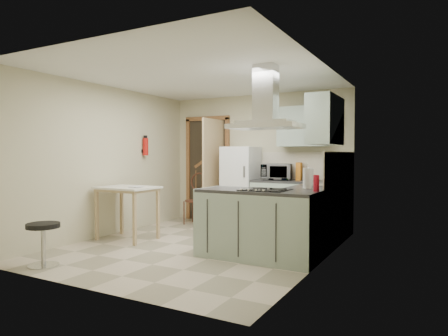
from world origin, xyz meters
The scene contains 28 objects.
floor centered at (0.00, 0.00, 0.00)m, with size 4.20×4.20×0.00m, color #BEAC93.
ceiling centered at (0.00, 0.00, 2.50)m, with size 4.20×4.20×0.00m, color silver.
back_wall centered at (0.00, 2.10, 1.25)m, with size 3.60×3.60×0.00m, color #C2BB96.
left_wall centered at (-1.80, 0.00, 1.25)m, with size 4.20×4.20×0.00m, color #C2BB96.
right_wall centered at (1.80, 0.00, 1.25)m, with size 4.20×4.20×0.00m, color #C2BB96.
doorway centered at (-1.10, 2.07, 1.05)m, with size 1.10×0.12×2.10m, color brown.
fridge centered at (-0.20, 1.80, 0.75)m, with size 0.60×0.60×1.50m, color white.
counter_back centered at (0.66, 1.80, 0.45)m, with size 1.08×0.60×0.90m, color #9EB2A0.
counter_right centered at (1.50, 1.12, 0.45)m, with size 0.60×1.95×0.90m, color #9EB2A0.
splashback centered at (0.96, 2.09, 1.15)m, with size 1.68×0.02×0.50m, color beige.
wall_cabinet_back centered at (0.95, 1.93, 1.85)m, with size 0.85×0.35×0.70m, color #9EB2A0.
wall_cabinet_right centered at (1.62, 0.85, 1.85)m, with size 0.35×0.90×0.70m, color #9EB2A0.
peninsula centered at (1.02, -0.18, 0.45)m, with size 1.55×0.65×0.90m, color #9EB2A0.
hob centered at (1.12, -0.18, 0.91)m, with size 0.58×0.50×0.01m, color black.
extractor_hood centered at (1.12, -0.18, 1.72)m, with size 0.90×0.55×0.10m, color silver.
sink centered at (1.50, 0.95, 0.91)m, with size 0.45×0.40×0.01m, color silver.
fire_extinguisher centered at (-1.74, 0.90, 1.50)m, with size 0.10×0.10×0.32m, color #B2140F.
drop_leaf_table centered at (-1.28, -0.10, 0.42)m, with size 0.90×0.68×0.84m, color tan.
bentwood_chair centered at (-1.09, 1.60, 0.45)m, with size 0.40×0.40×0.90m, color #502A1A.
stool centered at (-1.13, -1.75, 0.26)m, with size 0.39×0.39×0.53m, color black.
microwave centered at (0.52, 1.79, 1.04)m, with size 0.52×0.35×0.29m, color black.
kettle centered at (1.10, 1.79, 1.02)m, with size 0.16×0.16×0.24m, color white.
cereal_box centered at (0.88, 1.93, 1.06)m, with size 0.08×0.21×0.32m, color orange.
soap_bottle centered at (1.66, 1.17, 0.99)m, with size 0.08×0.08×0.17m, color silver.
paper_towel centered at (1.54, 0.26, 1.04)m, with size 0.11×0.11×0.29m, color white.
cup centered at (1.49, 0.46, 0.95)m, with size 0.14×0.14×0.11m, color white.
red_bottle centered at (1.75, -0.04, 1.00)m, with size 0.07×0.07×0.20m, color red.
book centered at (-1.14, -0.15, 0.89)m, with size 0.16×0.21×0.10m, color #9C4734.
Camera 1 is at (3.11, -4.92, 1.36)m, focal length 32.00 mm.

